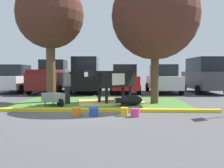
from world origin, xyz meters
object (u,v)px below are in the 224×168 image
at_px(bucket_orange, 76,112).
at_px(sedan_red, 124,79).
at_px(calf_lying, 130,100).
at_px(shade_tree_right, 155,16).
at_px(hatchback_white, 16,79).
at_px(bucket_yellow, 124,111).
at_px(sedan_silver, 163,79).
at_px(shade_tree_left, 50,15).
at_px(person_handler, 67,85).
at_px(suv_black, 86,75).
at_px(cow_holstein, 114,79).
at_px(suv_dark_grey, 204,75).
at_px(pickup_truck_maroon, 51,77).
at_px(wheelbarrow, 54,97).
at_px(bucket_pink, 135,112).
at_px(bucket_blue, 94,111).

height_order(bucket_orange, sedan_red, sedan_red).
relative_size(calf_lying, bucket_orange, 4.06).
bearing_deg(shade_tree_right, hatchback_white, 147.50).
bearing_deg(bucket_yellow, sedan_silver, 72.02).
relative_size(shade_tree_right, calf_lying, 4.66).
bearing_deg(hatchback_white, shade_tree_left, -52.56).
xyz_separation_m(person_handler, suv_black, (0.05, 5.97, 0.38)).
height_order(cow_holstein, person_handler, person_handler).
height_order(cow_holstein, bucket_yellow, cow_holstein).
xyz_separation_m(bucket_orange, suv_dark_grey, (7.53, 9.28, 1.12)).
relative_size(bucket_orange, suv_dark_grey, 0.07).
xyz_separation_m(shade_tree_left, suv_black, (1.01, 5.33, -3.01)).
relative_size(pickup_truck_maroon, suv_dark_grey, 1.17).
bearing_deg(wheelbarrow, bucket_pink, -34.63).
bearing_deg(shade_tree_left, wheelbarrow, -69.91).
distance_m(cow_holstein, sedan_red, 5.41).
bearing_deg(shade_tree_right, sedan_red, 103.11).
distance_m(hatchback_white, suv_black, 5.25).
distance_m(cow_holstein, calf_lying, 1.69).
height_order(calf_lying, sedan_red, sedan_red).
bearing_deg(person_handler, shade_tree_right, 3.26).
xyz_separation_m(calf_lying, pickup_truck_maroon, (-5.53, 6.85, 0.88)).
height_order(person_handler, bucket_blue, person_handler).
distance_m(shade_tree_right, calf_lying, 4.14).
xyz_separation_m(bucket_yellow, bucket_pink, (0.36, -0.17, -0.00)).
xyz_separation_m(bucket_pink, sedan_red, (-0.22, 9.17, 0.84)).
bearing_deg(hatchback_white, suv_black, -2.15).
distance_m(cow_holstein, suv_black, 5.73).
height_order(bucket_pink, sedan_silver, sedan_silver).
height_order(shade_tree_left, hatchback_white, shade_tree_left).
bearing_deg(suv_black, bucket_yellow, -73.88).
relative_size(suv_black, suv_dark_grey, 1.00).
bearing_deg(wheelbarrow, cow_holstein, 28.50).
xyz_separation_m(shade_tree_left, wheelbarrow, (0.52, -1.41, -3.89)).
height_order(bucket_orange, sedan_silver, sedan_silver).
relative_size(suv_black, sedan_silver, 1.05).
distance_m(bucket_orange, sedan_red, 9.30).
xyz_separation_m(wheelbarrow, suv_dark_grey, (8.95, 6.99, 0.88)).
bearing_deg(person_handler, bucket_blue, -62.22).
distance_m(shade_tree_right, suv_dark_grey, 7.94).
distance_m(calf_lying, bucket_yellow, 2.44).
bearing_deg(bucket_orange, calf_lying, 52.09).
bearing_deg(bucket_yellow, bucket_pink, -24.74).
bearing_deg(shade_tree_left, hatchback_white, 127.44).
xyz_separation_m(shade_tree_right, sedan_silver, (1.44, 5.82, -3.13)).
bearing_deg(sedan_silver, bucket_pink, -105.63).
bearing_deg(pickup_truck_maroon, wheelbarrow, -73.02).
xyz_separation_m(hatchback_white, pickup_truck_maroon, (2.59, 0.12, 0.13)).
bearing_deg(bucket_orange, person_handler, 107.83).
relative_size(bucket_orange, suv_black, 0.07).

